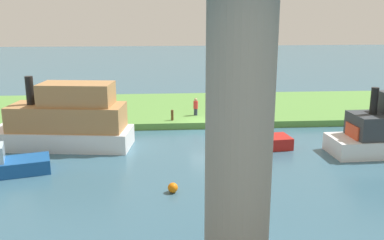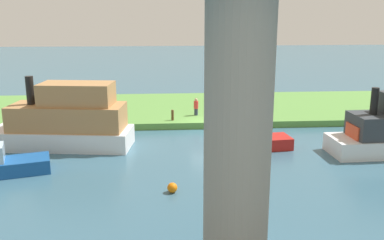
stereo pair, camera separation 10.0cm
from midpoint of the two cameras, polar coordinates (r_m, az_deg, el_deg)
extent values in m
plane|color=#386075|center=(32.31, 1.97, -1.22)|extent=(160.00, 160.00, 0.00)
cube|color=#5B9342|center=(38.04, 1.00, 1.54)|extent=(80.00, 12.00, 0.50)
cylinder|color=#9E998E|center=(14.29, 6.08, -0.90)|extent=(2.26, 2.26, 9.77)
cylinder|color=#2D334C|center=(34.44, 0.41, 1.09)|extent=(0.29, 0.29, 0.55)
cylinder|color=red|center=(34.31, 0.41, 2.03)|extent=(0.50, 0.50, 0.60)
sphere|color=tan|center=(34.23, 0.41, 2.71)|extent=(0.24, 0.24, 0.24)
cylinder|color=brown|center=(32.84, -2.72, 0.65)|extent=(0.20, 0.20, 0.80)
cube|color=white|center=(29.26, -16.98, -2.27)|extent=(9.33, 4.13, 1.20)
cube|color=#B27F4C|center=(28.74, -16.25, 0.39)|extent=(7.50, 3.60, 1.60)
cube|color=#B27F4C|center=(28.21, -15.11, 3.34)|extent=(4.76, 2.84, 1.40)
cylinder|color=black|center=(29.24, -20.75, 3.68)|extent=(0.50, 0.50, 1.80)
cube|color=#D84C2D|center=(29.90, -21.47, -0.21)|extent=(1.82, 1.99, 0.90)
cube|color=#195199|center=(25.53, -24.06, -5.81)|extent=(5.34, 3.09, 0.78)
cylinder|color=black|center=(28.13, 22.86, 2.34)|extent=(0.45, 0.45, 1.63)
cube|color=#D84C2D|center=(28.28, 21.54, -1.34)|extent=(1.51, 1.68, 0.81)
cube|color=red|center=(27.89, 7.91, -3.05)|extent=(5.06, 2.29, 0.76)
cube|color=silver|center=(27.46, 6.68, -1.51)|extent=(1.91, 1.59, 0.87)
sphere|color=orange|center=(21.23, -2.69, -8.93)|extent=(0.50, 0.50, 0.50)
camera|label=1|loc=(0.05, -90.11, -0.03)|focal=40.33mm
camera|label=2|loc=(0.05, 89.89, 0.03)|focal=40.33mm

